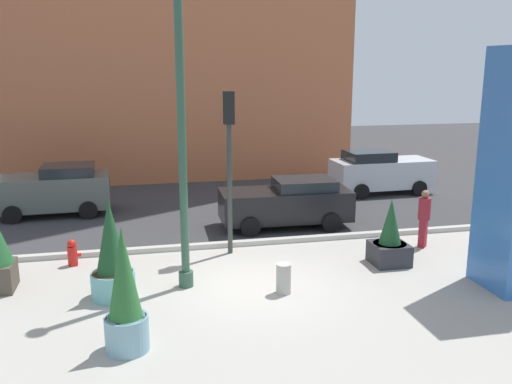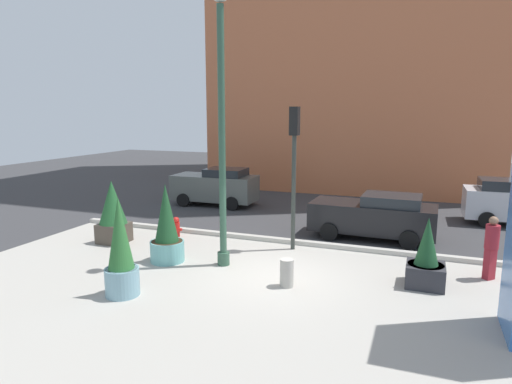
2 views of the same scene
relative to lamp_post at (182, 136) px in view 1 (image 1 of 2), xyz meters
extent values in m
plane|color=#38383A|center=(1.68, 3.69, -3.77)|extent=(60.00, 60.00, 0.00)
cube|color=#ADA89E|center=(1.68, -2.31, -3.77)|extent=(18.00, 10.00, 0.02)
cube|color=#B7B2A8|center=(1.68, 2.81, -3.69)|extent=(18.00, 0.24, 0.16)
cylinder|color=#335642|center=(0.00, 0.00, -3.57)|extent=(0.36, 0.36, 0.40)
cylinder|color=#335642|center=(0.00, 0.00, -0.07)|extent=(0.20, 0.20, 7.39)
cylinder|color=#6BB2B2|center=(-1.74, -0.32, -3.44)|extent=(1.03, 1.03, 0.65)
cylinder|color=#382819|center=(-1.74, -0.32, -3.14)|extent=(0.95, 0.95, 0.04)
cone|color=#1E4C28|center=(-1.74, -0.32, -2.24)|extent=(0.72, 0.72, 1.76)
cube|color=#2D2D33|center=(5.63, 0.40, -3.47)|extent=(0.97, 0.97, 0.60)
cylinder|color=#382819|center=(5.63, 0.40, -3.19)|extent=(0.92, 0.92, 0.04)
cone|color=#1E4C28|center=(5.63, 0.40, -2.54)|extent=(0.61, 0.61, 1.25)
cylinder|color=#7AA8B7|center=(-1.41, -2.92, -3.41)|extent=(0.84, 0.84, 0.71)
cylinder|color=#382819|center=(-1.41, -2.92, -3.08)|extent=(0.77, 0.77, 0.04)
cone|color=#2D6B33|center=(-1.41, -2.92, -2.16)|extent=(0.64, 0.64, 1.79)
cylinder|color=red|center=(-2.89, 2.13, -3.49)|extent=(0.26, 0.26, 0.55)
sphere|color=red|center=(-2.89, 2.13, -3.14)|extent=(0.24, 0.24, 0.24)
cylinder|color=red|center=(-2.72, 2.13, -3.46)|extent=(0.12, 0.10, 0.10)
cylinder|color=#B2ADA3|center=(2.25, -0.93, -3.39)|extent=(0.36, 0.36, 0.75)
cylinder|color=#333833|center=(1.50, 2.23, -1.88)|extent=(0.14, 0.14, 3.78)
cube|color=black|center=(1.50, 2.23, 0.46)|extent=(0.28, 0.32, 0.90)
sphere|color=yellow|center=(1.50, 2.40, 0.46)|extent=(0.18, 0.18, 0.18)
cube|color=#565B56|center=(-4.11, 7.81, -2.90)|extent=(4.12, 1.87, 1.19)
cube|color=#1E2328|center=(-3.50, 7.83, -2.12)|extent=(1.88, 1.60, 0.37)
cylinder|color=black|center=(-5.34, 6.90, -3.45)|extent=(0.65, 0.24, 0.64)
cylinder|color=black|center=(-5.39, 8.66, -3.45)|extent=(0.65, 0.24, 0.64)
cylinder|color=black|center=(-2.82, 6.97, -3.45)|extent=(0.65, 0.24, 0.64)
cylinder|color=black|center=(-2.87, 8.73, -3.45)|extent=(0.65, 0.24, 0.64)
cube|color=black|center=(3.79, 4.53, -2.99)|extent=(4.41, 1.90, 1.00)
cube|color=#1E2328|center=(4.44, 4.51, -2.31)|extent=(2.01, 1.61, 0.37)
cylinder|color=black|center=(2.41, 3.69, -3.45)|extent=(0.65, 0.24, 0.64)
cylinder|color=black|center=(2.46, 5.46, -3.45)|extent=(0.65, 0.24, 0.64)
cylinder|color=black|center=(5.11, 3.61, -3.45)|extent=(0.65, 0.24, 0.64)
cylinder|color=black|center=(5.17, 5.37, -3.45)|extent=(0.65, 0.24, 0.64)
cube|color=silver|center=(9.17, 8.55, -2.91)|extent=(4.26, 1.84, 1.16)
cube|color=#1E2328|center=(8.53, 8.54, -2.13)|extent=(1.94, 1.57, 0.40)
cylinder|color=black|center=(10.46, 9.45, -3.45)|extent=(0.65, 0.24, 0.64)
cylinder|color=black|center=(10.50, 7.72, -3.45)|extent=(0.65, 0.24, 0.64)
cylinder|color=black|center=(7.84, 9.39, -3.45)|extent=(0.65, 0.24, 0.64)
cylinder|color=black|center=(7.88, 7.65, -3.45)|extent=(0.65, 0.24, 0.64)
cube|color=maroon|center=(7.25, 1.52, -3.33)|extent=(0.34, 0.34, 0.87)
cylinder|color=maroon|center=(7.25, 1.52, -2.56)|extent=(0.51, 0.51, 0.66)
sphere|color=#8C664C|center=(7.25, 1.52, -2.12)|extent=(0.24, 0.24, 0.24)
camera|label=1|loc=(-1.09, -12.98, 1.63)|focal=38.92mm
camera|label=2|loc=(5.42, -11.51, 0.74)|focal=31.19mm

